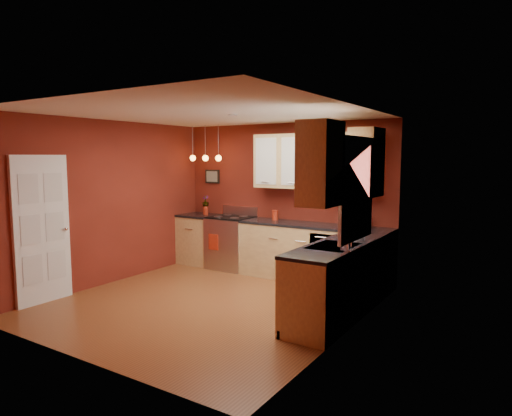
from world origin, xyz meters
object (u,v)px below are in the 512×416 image
Objects in this scene: sink at (334,248)px; red_canister at (275,215)px; gas_range at (231,242)px; soap_pump at (345,243)px; coffee_maker at (359,220)px.

sink reaches higher than red_canister.
gas_range is 3.05m from sink.
gas_range is 3.39m from soap_pump.
coffee_maker is 1.26× the size of soap_pump.
sink is at bearing -84.67° from coffee_maker.
sink reaches higher than gas_range.
red_canister is at bearing 177.72° from coffee_maker.
coffee_maker is at bearing 1.59° from red_canister.
coffee_maker is at bearing 99.20° from sink.
gas_range is 4.64× the size of coffee_maker.
red_canister is at bearing 137.41° from soap_pump.
gas_range is 1.03m from red_canister.
coffee_maker reaches higher than red_canister.
red_canister is 1.49m from coffee_maker.
gas_range is at bearing 150.22° from sink.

